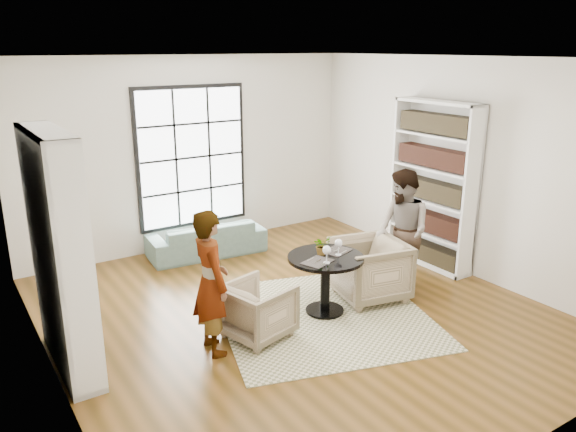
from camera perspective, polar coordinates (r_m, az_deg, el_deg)
ground at (r=6.95m, az=0.92°, el=-9.81°), size 6.00×6.00×0.00m
room_shell at (r=6.92m, az=-1.54°, el=1.26°), size 6.00×6.01×6.00m
rug at (r=6.88m, az=3.63°, el=-10.08°), size 3.01×3.01×0.01m
pedestal_table at (r=6.76m, az=3.83°, el=-5.69°), size 0.91×0.91×0.73m
sofa at (r=8.81m, az=-8.28°, el=-2.24°), size 1.84×0.85×0.52m
armchair_left at (r=6.31m, az=-3.09°, el=-9.55°), size 0.84×0.83×0.63m
armchair_right at (r=7.25m, az=8.23°, el=-5.41°), size 1.01×0.99×0.78m
person_left at (r=5.88m, az=-7.84°, el=-6.71°), size 0.41×0.60×1.56m
person_right at (r=7.47m, az=11.55°, el=-1.51°), size 0.77×0.90×1.62m
placemat_left at (r=6.51m, az=3.02°, el=-4.66°), size 0.41×0.36×0.01m
placemat_right at (r=6.86m, az=4.96°, el=-3.55°), size 0.41×0.36×0.01m
cutlery_left at (r=6.50m, az=3.02°, el=-4.61°), size 0.21×0.25×0.01m
cutlery_right at (r=6.86m, az=4.96°, el=-3.50°), size 0.21×0.25×0.01m
wine_glass_left at (r=6.43m, az=3.96°, el=-3.53°), size 0.10×0.10×0.21m
wine_glass_right at (r=6.68m, az=5.16°, el=-2.82°), size 0.09×0.09×0.20m
flower_centerpiece at (r=6.71m, az=3.46°, el=-2.97°), size 0.23×0.20×0.23m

